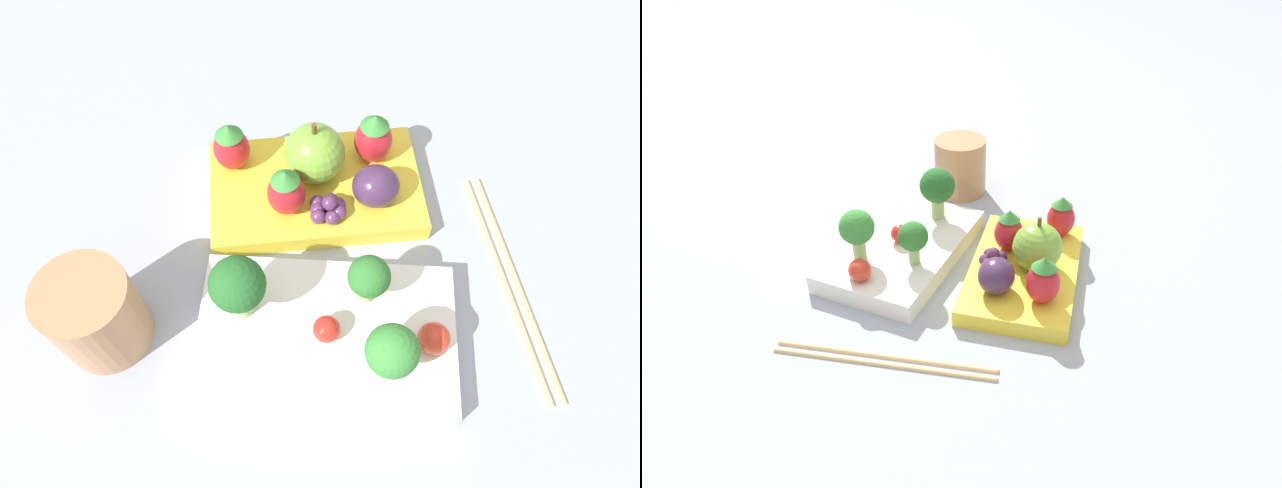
% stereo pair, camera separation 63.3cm
% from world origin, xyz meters
% --- Properties ---
extents(ground_plane, '(4.00, 4.00, 0.00)m').
position_xyz_m(ground_plane, '(0.00, 0.00, 0.00)').
color(ground_plane, '#939EB2').
extents(bento_box_savoury, '(0.21, 0.14, 0.02)m').
position_xyz_m(bento_box_savoury, '(-0.00, 0.07, 0.01)').
color(bento_box_savoury, white).
rests_on(bento_box_savoury, ground_plane).
extents(bento_box_fruit, '(0.19, 0.12, 0.02)m').
position_xyz_m(bento_box_fruit, '(0.00, -0.07, 0.01)').
color(bento_box_fruit, yellow).
rests_on(bento_box_fruit, ground_plane).
extents(broccoli_floret_0, '(0.04, 0.04, 0.06)m').
position_xyz_m(broccoli_floret_0, '(-0.04, 0.10, 0.06)').
color(broccoli_floret_0, '#93B770').
rests_on(broccoli_floret_0, bento_box_savoury).
extents(broccoli_floret_1, '(0.04, 0.04, 0.06)m').
position_xyz_m(broccoli_floret_1, '(0.06, 0.05, 0.06)').
color(broccoli_floret_1, '#93B770').
rests_on(broccoli_floret_1, bento_box_savoury).
extents(broccoli_floret_2, '(0.03, 0.03, 0.05)m').
position_xyz_m(broccoli_floret_2, '(-0.03, 0.05, 0.05)').
color(broccoli_floret_2, '#93B770').
rests_on(broccoli_floret_2, bento_box_savoury).
extents(cherry_tomato_0, '(0.02, 0.02, 0.02)m').
position_xyz_m(cherry_tomato_0, '(-0.00, 0.07, 0.03)').
color(cherry_tomato_0, red).
rests_on(cherry_tomato_0, bento_box_savoury).
extents(cherry_tomato_1, '(0.02, 0.02, 0.02)m').
position_xyz_m(cherry_tomato_1, '(-0.08, 0.09, 0.03)').
color(cherry_tomato_1, red).
rests_on(cherry_tomato_1, bento_box_savoury).
extents(apple, '(0.05, 0.05, 0.06)m').
position_xyz_m(apple, '(-0.00, -0.08, 0.05)').
color(apple, '#70A838').
rests_on(apple, bento_box_fruit).
extents(strawberry_0, '(0.03, 0.03, 0.05)m').
position_xyz_m(strawberry_0, '(0.07, -0.09, 0.04)').
color(strawberry_0, red).
rests_on(strawberry_0, bento_box_fruit).
extents(strawberry_1, '(0.03, 0.03, 0.05)m').
position_xyz_m(strawberry_1, '(-0.05, -0.10, 0.04)').
color(strawberry_1, red).
rests_on(strawberry_1, bento_box_fruit).
extents(strawberry_2, '(0.03, 0.03, 0.05)m').
position_xyz_m(strawberry_2, '(0.03, -0.04, 0.04)').
color(strawberry_2, red).
rests_on(strawberry_2, bento_box_fruit).
extents(plum, '(0.04, 0.04, 0.04)m').
position_xyz_m(plum, '(-0.05, -0.05, 0.04)').
color(plum, '#42284C').
rests_on(plum, bento_box_fruit).
extents(grape_cluster, '(0.03, 0.03, 0.02)m').
position_xyz_m(grape_cluster, '(-0.01, -0.04, 0.03)').
color(grape_cluster, '#562D5B').
rests_on(grape_cluster, bento_box_fruit).
extents(drinking_cup, '(0.07, 0.07, 0.08)m').
position_xyz_m(drinking_cup, '(0.17, 0.05, 0.04)').
color(drinking_cup, tan).
rests_on(drinking_cup, ground_plane).
extents(chopsticks_pair, '(0.04, 0.21, 0.01)m').
position_xyz_m(chopsticks_pair, '(-0.16, 0.03, 0.00)').
color(chopsticks_pair, tan).
rests_on(chopsticks_pair, ground_plane).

